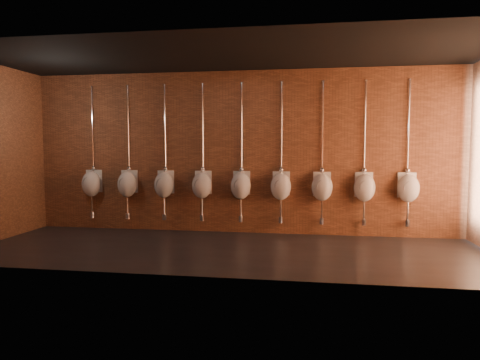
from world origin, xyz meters
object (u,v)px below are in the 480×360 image
object	(u,v)px
urinal_4	(241,185)
urinal_5	(281,186)
urinal_1	(127,184)
urinal_7	(364,187)
urinal_8	(408,188)
urinal_2	(164,184)
urinal_6	(322,186)
urinal_3	(202,185)
urinal_0	(92,183)

from	to	relation	value
urinal_4	urinal_5	distance (m)	0.78
urinal_1	urinal_7	world-z (taller)	same
urinal_8	urinal_2	bearing A→B (deg)	180.00
urinal_4	urinal_6	xyz separation A→B (m)	(1.57, 0.00, 0.00)
urinal_1	urinal_6	size ratio (longest dim) A/B	1.00
urinal_2	urinal_4	world-z (taller)	same
urinal_4	urinal_6	bearing A→B (deg)	0.00
urinal_3	urinal_4	xyz separation A→B (m)	(0.78, 0.00, 0.00)
urinal_3	urinal_5	bearing A→B (deg)	0.00
urinal_6	urinal_2	bearing A→B (deg)	180.00
urinal_3	urinal_5	distance (m)	1.57
urinal_1	urinal_6	distance (m)	3.91
urinal_6	urinal_7	xyz separation A→B (m)	(0.78, 0.00, 0.00)
urinal_4	urinal_7	bearing A→B (deg)	0.00
urinal_1	urinal_2	world-z (taller)	same
urinal_1	urinal_5	world-z (taller)	same
urinal_1	urinal_8	xyz separation A→B (m)	(5.48, 0.00, 0.00)
urinal_1	urinal_4	bearing A→B (deg)	0.00
urinal_0	urinal_7	distance (m)	5.48
urinal_1	urinal_8	bearing A→B (deg)	0.00
urinal_8	urinal_5	bearing A→B (deg)	180.00
urinal_4	urinal_7	size ratio (longest dim) A/B	1.00
urinal_5	urinal_8	world-z (taller)	same
urinal_2	urinal_4	size ratio (longest dim) A/B	1.00
urinal_0	urinal_2	world-z (taller)	same
urinal_6	urinal_4	bearing A→B (deg)	180.00
urinal_0	urinal_2	xyz separation A→B (m)	(1.57, 0.00, 0.00)
urinal_2	urinal_6	world-z (taller)	same
urinal_1	urinal_8	world-z (taller)	same
urinal_0	urinal_6	size ratio (longest dim) A/B	1.00
urinal_0	urinal_5	xyz separation A→B (m)	(3.91, 0.00, 0.00)
urinal_6	urinal_7	size ratio (longest dim) A/B	1.00
urinal_0	urinal_4	xyz separation A→B (m)	(3.13, 0.00, 0.00)
urinal_0	urinal_2	size ratio (longest dim) A/B	1.00
urinal_1	urinal_4	size ratio (longest dim) A/B	1.00
urinal_0	urinal_6	distance (m)	4.70
urinal_5	urinal_6	bearing A→B (deg)	0.00
urinal_0	urinal_1	bearing A→B (deg)	0.00
urinal_5	urinal_8	distance (m)	2.35
urinal_1	urinal_6	world-z (taller)	same
urinal_0	urinal_7	xyz separation A→B (m)	(5.48, 0.00, 0.00)
urinal_8	urinal_4	bearing A→B (deg)	180.00
urinal_2	urinal_6	distance (m)	3.13
urinal_2	urinal_8	xyz separation A→B (m)	(4.70, 0.00, 0.00)
urinal_1	urinal_0	bearing A→B (deg)	180.00
urinal_7	urinal_8	size ratio (longest dim) A/B	1.00
urinal_5	urinal_8	xyz separation A→B (m)	(2.35, 0.00, 0.00)
urinal_4	urinal_5	xyz separation A→B (m)	(0.78, 0.00, 0.00)
urinal_1	urinal_4	distance (m)	2.35
urinal_2	urinal_7	bearing A→B (deg)	0.00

